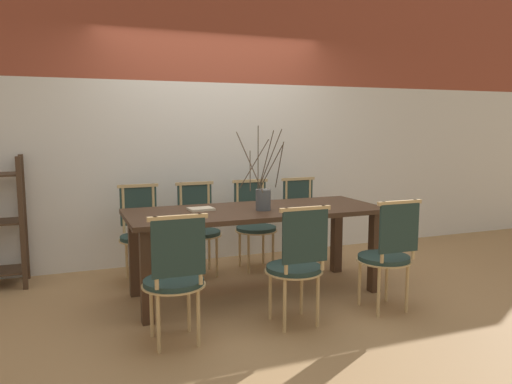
{
  "coord_description": "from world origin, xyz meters",
  "views": [
    {
      "loc": [
        -1.57,
        -4.04,
        1.5
      ],
      "look_at": [
        0.0,
        0.0,
        0.92
      ],
      "focal_mm": 35.0,
      "sensor_mm": 36.0,
      "label": 1
    }
  ],
  "objects_px": {
    "vase_centerpiece": "(263,197)",
    "book_stack": "(201,209)",
    "chair_far_center": "(254,222)",
    "chair_near_center": "(388,252)",
    "dining_table": "(256,221)"
  },
  "relations": [
    {
      "from": "vase_centerpiece",
      "to": "book_stack",
      "type": "bearing_deg",
      "value": 159.27
    },
    {
      "from": "chair_far_center",
      "to": "vase_centerpiece",
      "type": "relative_size",
      "value": 1.28
    },
    {
      "from": "chair_near_center",
      "to": "book_stack",
      "type": "height_order",
      "value": "chair_near_center"
    },
    {
      "from": "chair_near_center",
      "to": "book_stack",
      "type": "distance_m",
      "value": 1.61
    },
    {
      "from": "dining_table",
      "to": "vase_centerpiece",
      "type": "distance_m",
      "value": 0.24
    },
    {
      "from": "dining_table",
      "to": "book_stack",
      "type": "height_order",
      "value": "book_stack"
    },
    {
      "from": "chair_far_center",
      "to": "book_stack",
      "type": "bearing_deg",
      "value": 41.64
    },
    {
      "from": "chair_far_center",
      "to": "book_stack",
      "type": "distance_m",
      "value": 1.05
    },
    {
      "from": "chair_near_center",
      "to": "book_stack",
      "type": "relative_size",
      "value": 4.16
    },
    {
      "from": "dining_table",
      "to": "chair_near_center",
      "type": "distance_m",
      "value": 1.16
    },
    {
      "from": "dining_table",
      "to": "chair_near_center",
      "type": "height_order",
      "value": "chair_near_center"
    },
    {
      "from": "dining_table",
      "to": "book_stack",
      "type": "relative_size",
      "value": 10.09
    },
    {
      "from": "chair_near_center",
      "to": "vase_centerpiece",
      "type": "xyz_separation_m",
      "value": [
        -0.8,
        0.71,
        0.39
      ]
    },
    {
      "from": "vase_centerpiece",
      "to": "chair_far_center",
      "type": "bearing_deg",
      "value": 73.73
    },
    {
      "from": "vase_centerpiece",
      "to": "book_stack",
      "type": "distance_m",
      "value": 0.55
    }
  ]
}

